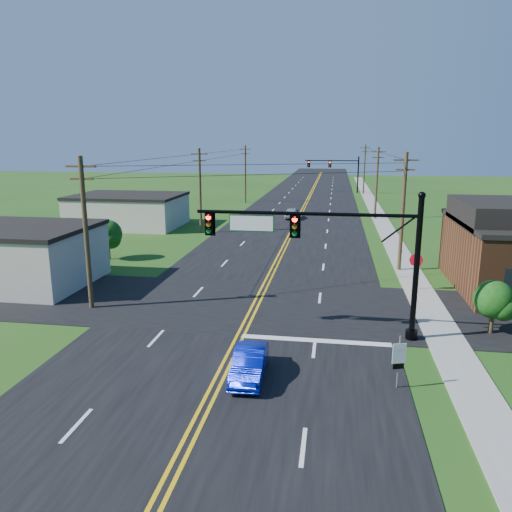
% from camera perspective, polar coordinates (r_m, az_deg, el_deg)
% --- Properties ---
extents(ground, '(260.00, 260.00, 0.00)m').
position_cam_1_polar(ground, '(19.88, -6.27, -16.72)').
color(ground, '#1A4714').
rests_on(ground, ground).
extents(road_main, '(16.00, 220.00, 0.04)m').
position_cam_1_polar(road_main, '(67.48, 4.94, 4.73)').
color(road_main, black).
rests_on(road_main, ground).
extents(road_cross, '(70.00, 10.00, 0.04)m').
position_cam_1_polar(road_cross, '(30.61, -0.36, -5.62)').
color(road_cross, black).
rests_on(road_cross, ground).
extents(sidewalk, '(2.00, 160.00, 0.08)m').
position_cam_1_polar(sidewalk, '(57.72, 14.66, 2.93)').
color(sidewalk, gray).
rests_on(sidewalk, ground).
extents(signal_mast_main, '(11.30, 0.60, 7.48)m').
position_cam_1_polar(signal_mast_main, '(25.11, 7.93, 1.26)').
color(signal_mast_main, black).
rests_on(signal_mast_main, ground).
extents(signal_mast_far, '(10.98, 0.60, 7.48)m').
position_cam_1_polar(signal_mast_far, '(96.73, 8.99, 9.86)').
color(signal_mast_far, black).
rests_on(signal_mast_far, ground).
extents(cream_bldg_near, '(10.20, 8.20, 4.10)m').
position_cam_1_polar(cream_bldg_near, '(38.33, -25.77, 0.07)').
color(cream_bldg_near, '#B9B19E').
rests_on(cream_bldg_near, ground).
extents(cream_bldg_far, '(12.20, 9.20, 3.70)m').
position_cam_1_polar(cream_bldg_far, '(60.06, -14.38, 5.09)').
color(cream_bldg_far, '#B9B19E').
rests_on(cream_bldg_far, ground).
extents(utility_pole_left_a, '(1.80, 0.28, 9.00)m').
position_cam_1_polar(utility_pole_left_a, '(30.60, -18.87, 2.75)').
color(utility_pole_left_a, '#392B1A').
rests_on(utility_pole_left_a, ground).
extents(utility_pole_left_b, '(1.80, 0.28, 9.00)m').
position_cam_1_polar(utility_pole_left_b, '(53.76, -6.41, 7.59)').
color(utility_pole_left_b, '#392B1A').
rests_on(utility_pole_left_b, ground).
extents(utility_pole_left_c, '(1.80, 0.28, 9.00)m').
position_cam_1_polar(utility_pole_left_c, '(80.03, -1.23, 9.48)').
color(utility_pole_left_c, '#392B1A').
rests_on(utility_pole_left_c, ground).
extents(utility_pole_right_a, '(1.80, 0.28, 9.00)m').
position_cam_1_polar(utility_pole_right_a, '(39.25, 16.43, 5.08)').
color(utility_pole_right_a, '#392B1A').
rests_on(utility_pole_right_a, ground).
extents(utility_pole_right_b, '(1.80, 0.28, 9.00)m').
position_cam_1_polar(utility_pole_right_b, '(64.98, 13.63, 8.26)').
color(utility_pole_right_b, '#392B1A').
rests_on(utility_pole_right_b, ground).
extents(utility_pole_right_c, '(1.80, 0.28, 9.00)m').
position_cam_1_polar(utility_pole_right_c, '(94.86, 12.28, 9.76)').
color(utility_pole_right_c, '#392B1A').
rests_on(utility_pole_right_c, ground).
extents(tree_right_back, '(3.00, 3.00, 4.10)m').
position_cam_1_polar(tree_right_back, '(44.64, 23.55, 2.68)').
color(tree_right_back, '#392B1A').
rests_on(tree_right_back, ground).
extents(shrub_corner, '(2.00, 2.00, 2.86)m').
position_cam_1_polar(shrub_corner, '(28.51, 25.54, -4.52)').
color(shrub_corner, '#392B1A').
rests_on(shrub_corner, ground).
extents(tree_left, '(2.40, 2.40, 3.37)m').
position_cam_1_polar(tree_left, '(43.59, -16.60, 2.42)').
color(tree_left, '#392B1A').
rests_on(tree_left, ground).
extents(blue_car, '(1.45, 3.79, 1.23)m').
position_cam_1_polar(blue_car, '(21.54, -0.78, -12.30)').
color(blue_car, '#0817B2').
rests_on(blue_car, ground).
extents(distant_car, '(1.81, 4.21, 1.42)m').
position_cam_1_polar(distant_car, '(64.09, 4.15, 4.92)').
color(distant_car, silver).
rests_on(distant_car, ground).
extents(route_sign, '(0.55, 0.20, 2.27)m').
position_cam_1_polar(route_sign, '(21.21, 16.01, -11.17)').
color(route_sign, slate).
rests_on(route_sign, ground).
extents(stop_sign, '(0.91, 0.15, 2.55)m').
position_cam_1_polar(stop_sign, '(34.74, 17.80, -0.86)').
color(stop_sign, slate).
rests_on(stop_sign, ground).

